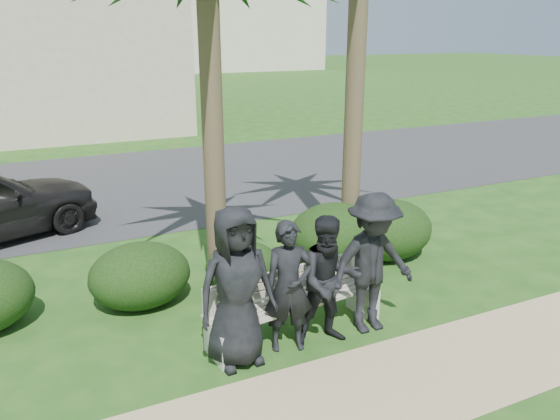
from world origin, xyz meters
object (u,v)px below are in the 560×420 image
Objects in this scene: park_bench at (295,307)px; man_a at (236,287)px; man_c at (329,281)px; man_b at (289,287)px; man_d at (372,263)px.

park_bench is 1.10m from man_a.
man_a is at bearing -172.25° from man_c.
man_a is (-0.89, -0.27, 0.59)m from park_bench.
man_b is 0.99× the size of man_c.
man_c is (0.29, -0.35, 0.46)m from park_bench.
man_a reaches higher than man_d.
man_d is at bearing 14.16° from man_c.
man_c reaches higher than man_b.
man_c is (0.51, -0.08, 0.01)m from man_b.
man_a is at bearing -168.58° from park_bench.
man_d reaches higher than man_b.
man_d reaches higher than man_c.
man_d is at bearing -24.60° from park_bench.
man_c is 0.65m from man_d.
man_b is 1.16m from man_d.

